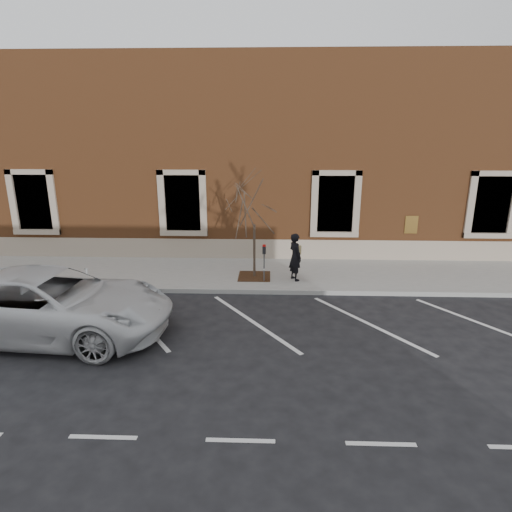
{
  "coord_description": "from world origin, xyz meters",
  "views": [
    {
      "loc": [
        0.49,
        -13.15,
        5.12
      ],
      "look_at": [
        0.0,
        0.6,
        1.1
      ],
      "focal_mm": 30.0,
      "sensor_mm": 36.0,
      "label": 1
    }
  ],
  "objects_px": {
    "man": "(295,257)",
    "white_truck": "(50,304)",
    "parking_meter": "(264,256)",
    "sapling": "(254,210)"
  },
  "relations": [
    {
      "from": "man",
      "to": "white_truck",
      "type": "xyz_separation_m",
      "value": [
        -6.51,
        -4.12,
        -0.11
      ]
    },
    {
      "from": "man",
      "to": "white_truck",
      "type": "relative_size",
      "value": 0.27
    },
    {
      "from": "parking_meter",
      "to": "sapling",
      "type": "distance_m",
      "value": 1.62
    },
    {
      "from": "man",
      "to": "parking_meter",
      "type": "relative_size",
      "value": 1.26
    },
    {
      "from": "parking_meter",
      "to": "white_truck",
      "type": "height_order",
      "value": "white_truck"
    },
    {
      "from": "sapling",
      "to": "man",
      "type": "bearing_deg",
      "value": -10.79
    },
    {
      "from": "man",
      "to": "sapling",
      "type": "height_order",
      "value": "sapling"
    },
    {
      "from": "parking_meter",
      "to": "white_truck",
      "type": "bearing_deg",
      "value": -140.43
    },
    {
      "from": "sapling",
      "to": "white_truck",
      "type": "relative_size",
      "value": 0.55
    },
    {
      "from": "man",
      "to": "white_truck",
      "type": "distance_m",
      "value": 7.7
    }
  ]
}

